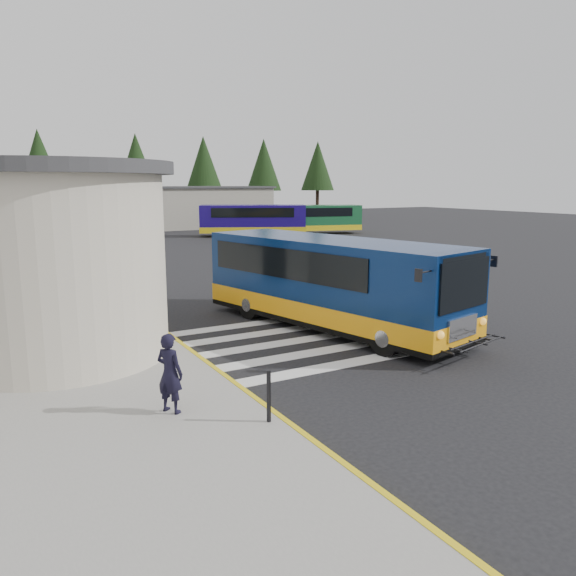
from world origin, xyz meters
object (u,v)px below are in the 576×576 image
pedestrian_a (170,373)px  pedestrian_b (105,326)px  far_bus_a (253,219)px  far_bus_b (313,218)px  transit_bus (332,286)px  bollard (269,396)px

pedestrian_a → pedestrian_b: bearing=-29.0°
pedestrian_a → far_bus_a: 38.20m
far_bus_a → far_bus_b: bearing=-69.8°
transit_bus → far_bus_a: 31.53m
transit_bus → pedestrian_b: transit_bus is taller
pedestrian_b → bollard: pedestrian_b is taller
bollard → far_bus_b: far_bus_b is taller
transit_bus → pedestrian_b: bearing=167.6°
pedestrian_b → far_bus_b: bearing=131.0°
pedestrian_b → far_bus_b: size_ratio=0.18×
pedestrian_b → far_bus_b: (24.19, 28.92, 0.51)m
pedestrian_b → far_bus_a: size_ratio=0.17×
transit_bus → pedestrian_b: 6.87m
transit_bus → pedestrian_a: size_ratio=6.54×
bollard → far_bus_a: size_ratio=0.11×
transit_bus → far_bus_a: (11.55, 29.33, 0.17)m
pedestrian_a → far_bus_b: 40.85m
pedestrian_a → pedestrian_b: size_ratio=0.99×
pedestrian_b → transit_bus: bearing=81.6°
pedestrian_a → bollard: bearing=-166.3°
bollard → far_bus_b: size_ratio=0.11×
transit_bus → far_bus_a: size_ratio=1.10×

